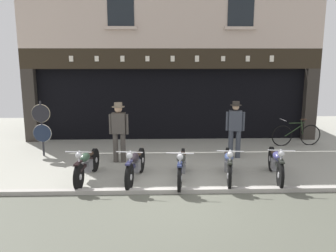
{
  "coord_description": "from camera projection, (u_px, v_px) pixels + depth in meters",
  "views": [
    {
      "loc": [
        -0.54,
        -7.42,
        3.07
      ],
      "look_at": [
        -0.22,
        2.66,
        1.03
      ],
      "focal_mm": 37.48,
      "sensor_mm": 36.0,
      "label": 1
    }
  ],
  "objects": [
    {
      "name": "ground",
      "position": [
        185.0,
        215.0,
        6.94
      ],
      "size": [
        22.58,
        22.0,
        0.18
      ],
      "color": "#98978C"
    },
    {
      "name": "shop_facade",
      "position": [
        170.0,
        89.0,
        14.43
      ],
      "size": [
        10.88,
        4.42,
        6.25
      ],
      "color": "black",
      "rests_on": "ground"
    },
    {
      "name": "motorcycle_left",
      "position": [
        87.0,
        164.0,
        8.7
      ],
      "size": [
        0.62,
        1.95,
        0.91
      ],
      "rotation": [
        0.0,
        0.0,
        3.04
      ],
      "color": "black",
      "rests_on": "ground"
    },
    {
      "name": "motorcycle_center_left",
      "position": [
        135.0,
        164.0,
        8.64
      ],
      "size": [
        0.62,
        1.98,
        0.92
      ],
      "rotation": [
        0.0,
        0.0,
        2.98
      ],
      "color": "black",
      "rests_on": "ground"
    },
    {
      "name": "motorcycle_center",
      "position": [
        181.0,
        165.0,
        8.62
      ],
      "size": [
        0.62,
        2.06,
        0.91
      ],
      "rotation": [
        0.0,
        0.0,
        3.02
      ],
      "color": "black",
      "rests_on": "ground"
    },
    {
      "name": "motorcycle_center_right",
      "position": [
        228.0,
        164.0,
        8.71
      ],
      "size": [
        0.62,
        1.94,
        0.92
      ],
      "rotation": [
        0.0,
        0.0,
        2.98
      ],
      "color": "black",
      "rests_on": "ground"
    },
    {
      "name": "motorcycle_right",
      "position": [
        276.0,
        163.0,
        8.76
      ],
      "size": [
        0.62,
        1.98,
        0.93
      ],
      "rotation": [
        0.0,
        0.0,
        2.98
      ],
      "color": "black",
      "rests_on": "ground"
    },
    {
      "name": "salesman_left",
      "position": [
        119.0,
        129.0,
        10.08
      ],
      "size": [
        0.56,
        0.37,
        1.75
      ],
      "rotation": [
        0.0,
        0.0,
        3.08
      ],
      "color": "#47423D",
      "rests_on": "ground"
    },
    {
      "name": "shopkeeper_center",
      "position": [
        235.0,
        127.0,
        10.52
      ],
      "size": [
        0.55,
        0.34,
        1.73
      ],
      "rotation": [
        0.0,
        0.0,
        2.97
      ],
      "color": "#3D424C",
      "rests_on": "ground"
    },
    {
      "name": "tyre_sign_pole",
      "position": [
        42.0,
        124.0,
        10.7
      ],
      "size": [
        0.56,
        0.06,
        1.71
      ],
      "color": "#232328",
      "rests_on": "ground"
    },
    {
      "name": "advert_board_near",
      "position": [
        250.0,
        95.0,
        12.95
      ],
      "size": [
        0.68,
        0.03,
        1.08
      ],
      "color": "silver"
    },
    {
      "name": "leaning_bicycle",
      "position": [
        296.0,
        134.0,
        12.08
      ],
      "size": [
        1.75,
        0.5,
        0.96
      ],
      "rotation": [
        0.0,
        0.0,
        1.65
      ],
      "color": "black",
      "rests_on": "ground"
    }
  ]
}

